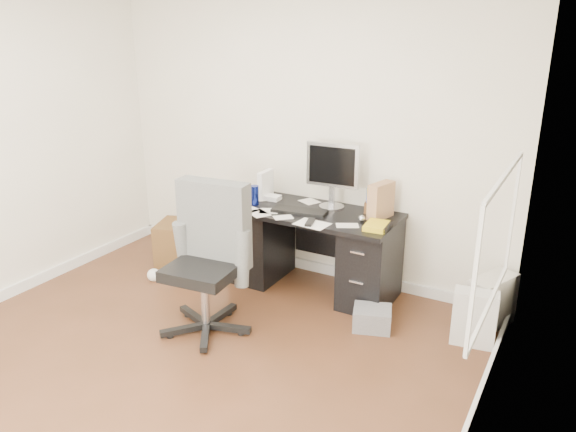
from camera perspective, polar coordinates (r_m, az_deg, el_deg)
name	(u,v)px	position (r m, az deg, el deg)	size (l,w,h in m)	color
ground	(170,370)	(4.21, -11.88, -15.07)	(4.00, 4.00, 0.00)	#492A17
room_shell	(159,139)	(3.56, -13.01, 7.63)	(4.02, 4.02, 2.71)	silver
desk	(313,248)	(5.08, 2.60, -3.26)	(1.50, 0.70, 0.75)	black
loose_papers	(291,209)	(5.00, 0.35, 0.69)	(1.10, 0.60, 0.00)	white
lcd_monitor	(332,176)	(4.96, 4.54, 4.11)	(0.48, 0.27, 0.60)	#B5B5BA
keyboard	(299,211)	(4.92, 1.16, 0.50)	(0.48, 0.17, 0.03)	black
computer_mouse	(362,219)	(4.72, 7.51, -0.26)	(0.06, 0.06, 0.06)	#B5B5BA
travel_mug	(254,195)	(5.11, -3.43, 2.11)	(0.08, 0.08, 0.18)	navy
white_binder	(266,184)	(5.31, -2.29, 3.23)	(0.10, 0.23, 0.26)	white
magazine_file	(381,201)	(4.81, 9.42, 1.56)	(0.13, 0.27, 0.31)	#A0714D
pen_cup	(369,201)	(4.92, 8.26, 1.57)	(0.10, 0.10, 0.23)	brown
yellow_book	(377,226)	(4.60, 9.07, -1.01)	(0.19, 0.24, 0.04)	yellow
paper_remote	(312,223)	(4.64, 2.47, -0.70)	(0.27, 0.22, 0.02)	white
office_chair	(203,262)	(4.36, -8.63, -4.64)	(0.67, 0.67, 1.19)	#4E504E
pc_tower	(491,302)	(4.82, 19.94, -8.21)	(0.19, 0.44, 0.44)	beige
shopping_bag	(474,318)	(4.53, 18.40, -9.80)	(0.32, 0.23, 0.44)	silver
wicker_basket	(180,243)	(5.80, -10.89, -2.68)	(0.42, 0.42, 0.42)	#493016
desk_printer	(372,318)	(4.62, 8.54, -10.23)	(0.30, 0.25, 0.18)	#5D5D62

